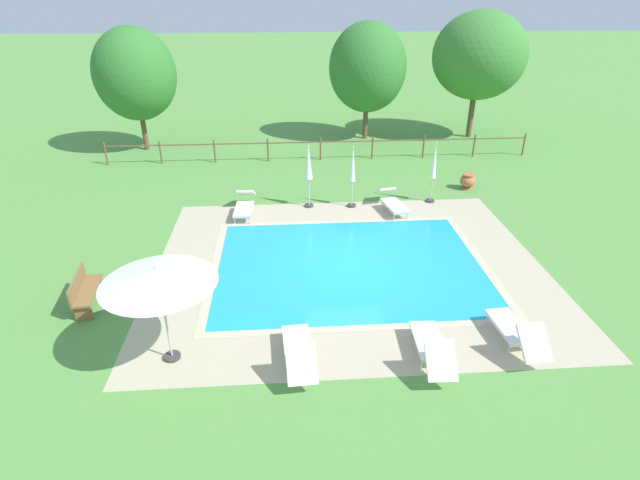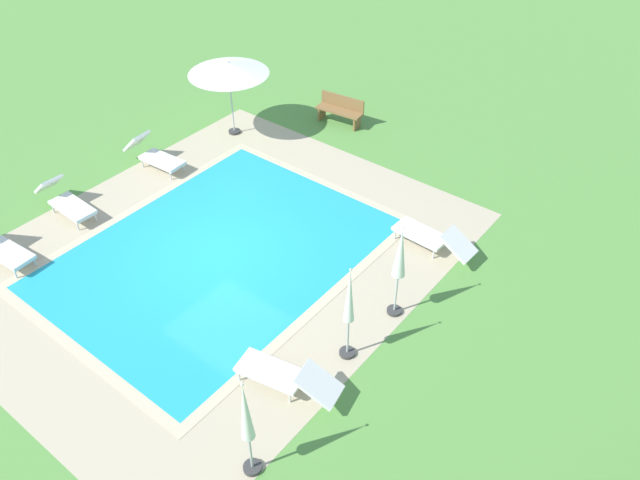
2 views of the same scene
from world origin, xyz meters
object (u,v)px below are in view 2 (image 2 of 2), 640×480
patio_umbrella_closed_row_mid_west (246,419)px  wooden_bench_lawn_side (340,109)px  patio_umbrella_open_foreground (228,68)px  sun_lounger_north_near_steps (431,237)px  sun_lounger_north_far (66,201)px  patio_umbrella_closed_row_centre (400,258)px  sun_lounger_north_mid (155,155)px  sun_lounger_south_mid (284,375)px  patio_umbrella_closed_row_west (349,305)px

patio_umbrella_closed_row_mid_west → wooden_bench_lawn_side: (-10.51, -6.00, -0.94)m
patio_umbrella_closed_row_mid_west → patio_umbrella_open_foreground: bearing=-134.3°
sun_lounger_north_near_steps → patio_umbrella_closed_row_mid_west: bearing=5.1°
sun_lounger_north_near_steps → wooden_bench_lawn_side: wooden_bench_lawn_side is taller
sun_lounger_north_far → patio_umbrella_closed_row_centre: size_ratio=0.86×
sun_lounger_north_near_steps → patio_umbrella_open_foreground: patio_umbrella_open_foreground is taller
sun_lounger_north_far → sun_lounger_north_mid: bearing=178.5°
sun_lounger_north_near_steps → sun_lounger_north_mid: (1.64, -7.97, 0.03)m
sun_lounger_north_far → patio_umbrella_open_foreground: size_ratio=0.84×
sun_lounger_south_mid → patio_umbrella_open_foreground: patio_umbrella_open_foreground is taller
patio_umbrella_closed_row_mid_west → wooden_bench_lawn_side: patio_umbrella_closed_row_mid_west is taller
sun_lounger_north_far → patio_umbrella_open_foreground: bearing=175.1°
patio_umbrella_closed_row_mid_west → patio_umbrella_closed_row_centre: patio_umbrella_closed_row_centre is taller
sun_lounger_north_far → patio_umbrella_open_foreground: patio_umbrella_open_foreground is taller
patio_umbrella_closed_row_west → patio_umbrella_closed_row_mid_west: patio_umbrella_closed_row_mid_west is taller
sun_lounger_south_mid → wooden_bench_lawn_side: wooden_bench_lawn_side is taller
sun_lounger_north_near_steps → patio_umbrella_closed_row_centre: (2.31, 0.48, 1.16)m
sun_lounger_north_mid → patio_umbrella_open_foreground: patio_umbrella_open_foreground is taller
sun_lounger_south_mid → patio_umbrella_closed_row_mid_west: (1.62, 0.67, 1.06)m
sun_lounger_north_near_steps → wooden_bench_lawn_side: (-3.63, -5.40, 0.11)m
patio_umbrella_open_foreground → patio_umbrella_closed_row_west: size_ratio=1.03×
sun_lounger_north_far → patio_umbrella_closed_row_mid_west: 9.04m
patio_umbrella_open_foreground → patio_umbrella_closed_row_mid_west: size_ratio=1.03×
patio_umbrella_open_foreground → patio_umbrella_closed_row_mid_west: patio_umbrella_open_foreground is taller
sun_lounger_north_near_steps → sun_lounger_south_mid: (5.25, -0.07, -0.00)m
wooden_bench_lawn_side → sun_lounger_north_near_steps: bearing=56.0°
sun_lounger_north_near_steps → patio_umbrella_closed_row_centre: patio_umbrella_closed_row_centre is taller
patio_umbrella_closed_row_centre → wooden_bench_lawn_side: size_ratio=1.50×
sun_lounger_north_far → patio_umbrella_closed_row_centre: bearing=104.3°
sun_lounger_north_far → patio_umbrella_closed_row_west: patio_umbrella_closed_row_west is taller
patio_umbrella_closed_row_mid_west → wooden_bench_lawn_side: size_ratio=1.49×
patio_umbrella_closed_row_centre → sun_lounger_north_far: bearing=-75.7°
sun_lounger_north_mid → patio_umbrella_closed_row_centre: 8.56m
sun_lounger_north_far → sun_lounger_south_mid: (0.76, 7.99, -0.02)m
sun_lounger_north_near_steps → sun_lounger_north_far: (4.49, -8.05, 0.02)m
sun_lounger_south_mid → patio_umbrella_closed_row_centre: patio_umbrella_closed_row_centre is taller
sun_lounger_north_near_steps → sun_lounger_south_mid: size_ratio=0.97×
patio_umbrella_open_foreground → patio_umbrella_closed_row_west: 9.41m
sun_lounger_north_near_steps → patio_umbrella_open_foreground: 7.85m
sun_lounger_north_far → patio_umbrella_closed_row_centre: 8.88m
sun_lounger_north_mid → sun_lounger_north_far: (2.85, -0.08, -0.01)m
sun_lounger_north_near_steps → wooden_bench_lawn_side: bearing=-124.0°
patio_umbrella_closed_row_west → wooden_bench_lawn_side: size_ratio=1.49×
sun_lounger_north_mid → patio_umbrella_open_foreground: (-2.75, 0.40, 1.71)m
sun_lounger_north_mid → sun_lounger_south_mid: 8.69m
sun_lounger_north_far → patio_umbrella_closed_row_mid_west: bearing=74.6°
patio_umbrella_closed_row_mid_west → wooden_bench_lawn_side: bearing=-150.3°
sun_lounger_south_mid → patio_umbrella_closed_row_west: bearing=162.1°
patio_umbrella_closed_row_west → wooden_bench_lawn_side: (-7.50, -5.78, -0.93)m
patio_umbrella_closed_row_west → sun_lounger_north_mid: bearing=-104.9°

